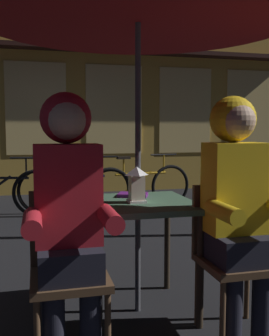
# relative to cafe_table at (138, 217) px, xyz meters

# --- Properties ---
(ground_plane) EXTENTS (60.00, 60.00, 0.00)m
(ground_plane) POSITION_rel_cafe_table_xyz_m (0.00, 0.00, -0.64)
(ground_plane) COLOR black
(cafe_table) EXTENTS (0.72, 0.72, 0.74)m
(cafe_table) POSITION_rel_cafe_table_xyz_m (0.00, 0.00, 0.00)
(cafe_table) COLOR #42664C
(cafe_table) RESTS_ON ground_plane
(lantern) EXTENTS (0.11, 0.11, 0.23)m
(lantern) POSITION_rel_cafe_table_xyz_m (-0.02, -0.03, 0.22)
(lantern) COLOR white
(lantern) RESTS_ON cafe_table
(chair_left) EXTENTS (0.40, 0.40, 0.87)m
(chair_left) POSITION_rel_cafe_table_xyz_m (-0.48, -0.37, -0.15)
(chair_left) COLOR #513823
(chair_left) RESTS_ON ground_plane
(chair_right) EXTENTS (0.40, 0.40, 0.87)m
(chair_right) POSITION_rel_cafe_table_xyz_m (0.48, -0.37, -0.15)
(chair_right) COLOR #513823
(chair_right) RESTS_ON ground_plane
(person_left_hooded) EXTENTS (0.45, 0.56, 1.40)m
(person_left_hooded) POSITION_rel_cafe_table_xyz_m (-0.48, -0.43, 0.21)
(person_left_hooded) COLOR black
(person_left_hooded) RESTS_ON ground_plane
(person_right_hooded) EXTENTS (0.45, 0.56, 1.40)m
(person_right_hooded) POSITION_rel_cafe_table_xyz_m (0.48, -0.43, 0.21)
(person_right_hooded) COLOR black
(person_right_hooded) RESTS_ON ground_plane
(shopfront_building) EXTENTS (10.00, 0.93, 6.20)m
(shopfront_building) POSITION_rel_cafe_table_xyz_m (0.11, 5.40, 2.45)
(shopfront_building) COLOR gold
(shopfront_building) RESTS_ON ground_plane
(bicycle_third) EXTENTS (1.66, 0.35, 0.84)m
(bicycle_third) POSITION_rel_cafe_table_xyz_m (-0.10, 3.21, -0.29)
(bicycle_third) COLOR black
(bicycle_third) RESTS_ON ground_plane
(bicycle_fourth) EXTENTS (1.67, 0.32, 0.84)m
(bicycle_fourth) POSITION_rel_cafe_table_xyz_m (0.90, 3.30, -0.29)
(bicycle_fourth) COLOR black
(bicycle_fourth) RESTS_ON ground_plane
(book) EXTENTS (0.24, 0.21, 0.02)m
(book) POSITION_rel_cafe_table_xyz_m (0.01, 0.19, 0.11)
(book) COLOR #661E7A
(book) RESTS_ON cafe_table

